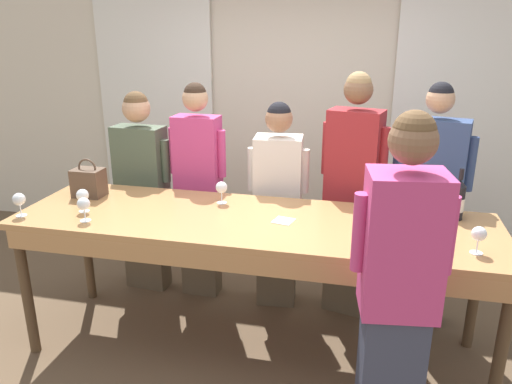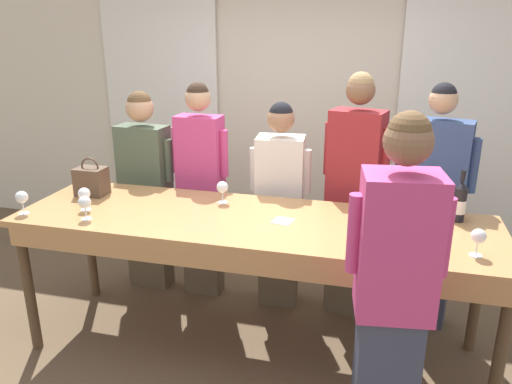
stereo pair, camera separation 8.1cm
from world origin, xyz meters
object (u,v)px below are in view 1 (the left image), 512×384
object	(u,v)px
wine_glass_front_left	(479,235)
wine_glass_center_right	(19,200)
wine_glass_center_left	(84,205)
wine_glass_front_right	(425,197)
wine_glass_center_mid	(222,188)
guest_cream_sweater	(278,204)
guest_pink_top	(199,188)
host_pouring	(397,294)
tasting_bar	(252,233)
wine_glass_back_left	(405,236)
guest_olive_jacket	(142,189)
guest_striped_shirt	(352,194)
guest_navy_coat	(428,205)
handbag	(89,182)
wine_glass_front_mid	(83,196)
wine_bottle	(458,200)

from	to	relation	value
wine_glass_front_left	wine_glass_center_right	bearing A→B (deg)	-178.46
wine_glass_front_left	wine_glass_center_left	xyz separation A→B (m)	(-2.34, -0.06, -0.00)
wine_glass_front_right	wine_glass_center_mid	world-z (taller)	same
wine_glass_front_left	guest_cream_sweater	world-z (taller)	guest_cream_sweater
guest_pink_top	host_pouring	world-z (taller)	host_pouring
tasting_bar	wine_glass_center_left	size ratio (longest dim) A/B	19.92
wine_glass_back_left	guest_olive_jacket	xyz separation A→B (m)	(-2.02, 1.00, -0.21)
wine_glass_front_right	wine_glass_center_mid	xyz separation A→B (m)	(-1.36, -0.11, 0.00)
wine_glass_front_left	guest_pink_top	xyz separation A→B (m)	(-1.92, 0.90, -0.17)
guest_pink_top	guest_striped_shirt	world-z (taller)	guest_striped_shirt
wine_glass_front_right	host_pouring	world-z (taller)	host_pouring
wine_glass_front_right	guest_navy_coat	world-z (taller)	guest_navy_coat
handbag	wine_glass_front_mid	world-z (taller)	handbag
wine_bottle	handbag	size ratio (longest dim) A/B	1.20
wine_glass_front_mid	guest_cream_sweater	xyz separation A→B (m)	(1.16, 0.81, -0.25)
guest_striped_shirt	guest_pink_top	bearing A→B (deg)	-180.00
tasting_bar	guest_navy_coat	xyz separation A→B (m)	(1.14, 0.71, 0.04)
wine_glass_front_mid	guest_navy_coat	distance (m)	2.41
wine_glass_center_right	guest_olive_jacket	xyz separation A→B (m)	(0.39, 0.97, -0.21)
wine_glass_front_mid	guest_pink_top	world-z (taller)	guest_pink_top
wine_glass_front_left	guest_cream_sweater	xyz separation A→B (m)	(-1.27, 0.90, -0.25)
wine_glass_front_mid	tasting_bar	bearing A→B (deg)	5.08
guest_pink_top	wine_glass_center_right	bearing A→B (deg)	-132.02
guest_pink_top	host_pouring	size ratio (longest dim) A/B	0.96
wine_bottle	guest_cream_sweater	size ratio (longest dim) A/B	0.21
guest_pink_top	guest_striped_shirt	distance (m)	1.20
wine_glass_center_right	guest_cream_sweater	size ratio (longest dim) A/B	0.10
guest_olive_jacket	handbag	bearing A→B (deg)	-107.57
wine_glass_front_mid	guest_pink_top	size ratio (longest dim) A/B	0.09
guest_cream_sweater	wine_glass_front_right	bearing A→B (deg)	-17.64
guest_olive_jacket	wine_glass_back_left	bearing A→B (deg)	-26.48
wine_glass_front_mid	wine_glass_center_mid	world-z (taller)	same
handbag	wine_glass_front_left	world-z (taller)	handbag
tasting_bar	wine_glass_center_left	xyz separation A→B (m)	(-1.03, -0.25, 0.20)
wine_glass_center_mid	wine_glass_center_right	size ratio (longest dim) A/B	1.00
wine_glass_front_right	guest_navy_coat	distance (m)	0.37
handbag	guest_pink_top	size ratio (longest dim) A/B	0.16
wine_glass_center_mid	host_pouring	size ratio (longest dim) A/B	0.09
wine_glass_center_mid	wine_glass_back_left	size ratio (longest dim) A/B	1.00
wine_glass_front_left	tasting_bar	bearing A→B (deg)	171.71
wine_glass_front_right	tasting_bar	bearing A→B (deg)	-160.75
wine_glass_back_left	guest_olive_jacket	world-z (taller)	guest_olive_jacket
wine_glass_center_mid	guest_cream_sweater	size ratio (longest dim) A/B	0.10
wine_bottle	guest_navy_coat	distance (m)	0.45
wine_glass_front_right	guest_olive_jacket	size ratio (longest dim) A/B	0.09
wine_glass_center_left	guest_olive_jacket	size ratio (longest dim) A/B	0.09
wine_glass_center_left	wine_glass_back_left	distance (m)	1.95
wine_glass_front_right	wine_glass_center_left	world-z (taller)	same
wine_glass_center_right	guest_pink_top	size ratio (longest dim) A/B	0.09
wine_glass_front_left	wine_glass_center_right	size ratio (longest dim) A/B	1.00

